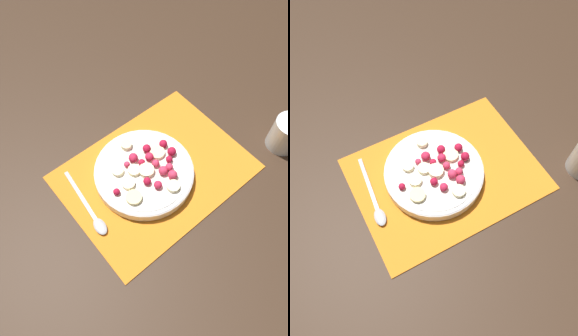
# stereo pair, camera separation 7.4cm
# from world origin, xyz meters

# --- Properties ---
(ground_plane) EXTENTS (3.00, 3.00, 0.00)m
(ground_plane) POSITION_xyz_m (0.00, 0.00, 0.00)
(ground_plane) COLOR #382619
(placemat) EXTENTS (0.43, 0.32, 0.01)m
(placemat) POSITION_xyz_m (0.00, 0.00, 0.00)
(placemat) COLOR orange
(placemat) RESTS_ON ground_plane
(fruit_bowl) EXTENTS (0.23, 0.23, 0.05)m
(fruit_bowl) POSITION_xyz_m (-0.03, 0.01, 0.02)
(fruit_bowl) COLOR white
(fruit_bowl) RESTS_ON placemat
(spoon) EXTENTS (0.04, 0.18, 0.01)m
(spoon) POSITION_xyz_m (-0.18, 0.00, 0.01)
(spoon) COLOR #B2B2B7
(spoon) RESTS_ON placemat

